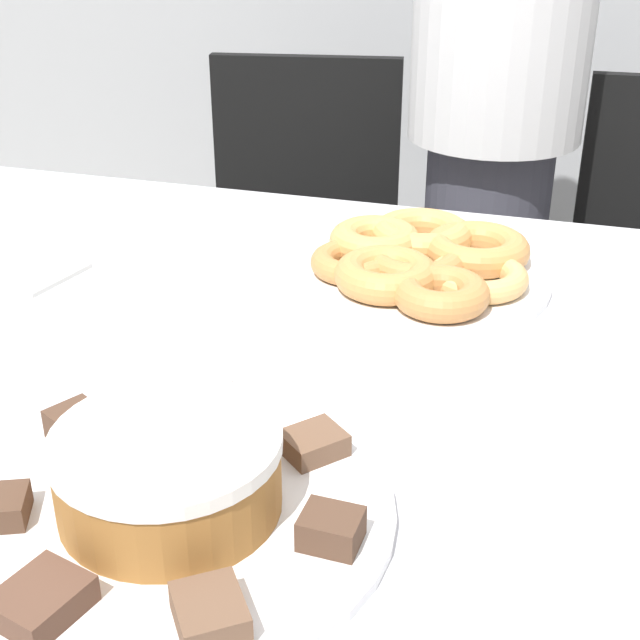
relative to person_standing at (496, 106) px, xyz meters
The scene contains 21 objects.
table 0.90m from the person_standing, 92.91° to the right, with size 1.82×1.05×0.75m.
person_standing is the anchor object (origin of this frame).
office_chair_left 0.56m from the person_standing, behind, with size 0.51×0.51×0.87m.
plate_cake 1.14m from the person_standing, 95.90° to the right, with size 0.35×0.35×0.01m.
plate_donuts 0.63m from the person_standing, 91.90° to the right, with size 0.33×0.33×0.01m.
frosted_cake 1.13m from the person_standing, 95.90° to the right, with size 0.18×0.18×0.07m.
lamington_0 1.03m from the person_standing, 91.68° to the right, with size 0.07×0.07×0.02m.
lamington_1 1.01m from the person_standing, 98.03° to the right, with size 0.05×0.05×0.02m.
lamington_2 1.09m from the person_standing, 102.34° to the right, with size 0.06×0.06×0.03m.
lamington_4 1.27m from the person_standing, 96.86° to the right, with size 0.06×0.07×0.02m.
lamington_5 1.24m from the person_standing, 91.77° to the right, with size 0.07×0.07×0.02m.
lamington_6 1.14m from the person_standing, 89.21° to the right, with size 0.05×0.04×0.03m.
donut_0 0.63m from the person_standing, 91.90° to the right, with size 0.13×0.13×0.03m.
donut_1 0.55m from the person_standing, 93.08° to the right, with size 0.13×0.13×0.04m.
donut_2 0.59m from the person_standing, 97.99° to the right, with size 0.12×0.12×0.04m.
donut_3 0.66m from the person_standing, 98.18° to the right, with size 0.11×0.11×0.03m.
donut_4 0.69m from the person_standing, 93.87° to the right, with size 0.12×0.12×0.04m.
donut_5 0.72m from the person_standing, 87.94° to the right, with size 0.11×0.11×0.04m.
donut_6 0.65m from the person_standing, 84.80° to the right, with size 0.12×0.12×0.03m.
donut_7 0.58m from the person_standing, 85.33° to the right, with size 0.13×0.13×0.04m.
napkin 0.90m from the person_standing, 123.92° to the right, with size 0.15×0.13×0.01m.
Camera 1 is at (0.20, -0.75, 1.21)m, focal length 50.00 mm.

